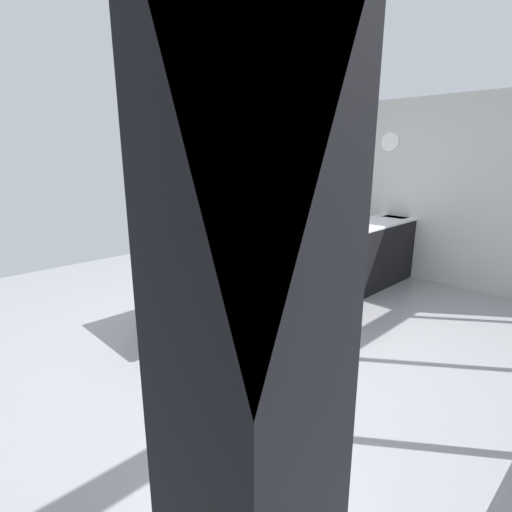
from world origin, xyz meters
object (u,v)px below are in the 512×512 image
(kitchen_island, at_px, (250,280))
(apple_yellow, at_px, (250,240))
(stool_middle, at_px, (255,331))
(water_bottle, at_px, (213,242))
(stool_by_window, at_px, (335,296))
(cutting_board, at_px, (255,245))
(fruit_bowl, at_px, (280,231))
(apple_green, at_px, (249,243))
(apple_red, at_px, (258,239))
(oven_range, at_px, (308,234))

(kitchen_island, xyz_separation_m, apple_yellow, (0.06, 0.07, 0.51))
(kitchen_island, distance_m, stool_middle, 1.00)
(apple_yellow, xyz_separation_m, water_bottle, (0.54, 0.03, 0.07))
(stool_by_window, xyz_separation_m, cutting_board, (0.70, -0.61, 0.63))
(cutting_board, distance_m, fruit_bowl, 0.71)
(apple_green, distance_m, apple_red, 0.24)
(apple_green, xyz_separation_m, fruit_bowl, (-0.81, -0.29, -0.02))
(kitchen_island, xyz_separation_m, stool_middle, (0.65, 0.74, -0.17))
(stool_by_window, distance_m, apple_red, 1.12)
(kitchen_island, distance_m, apple_yellow, 0.51)
(kitchen_island, bearing_deg, water_bottle, 8.91)
(stool_by_window, height_order, cutting_board, cutting_board)
(oven_range, bearing_deg, cutting_board, 26.80)
(stool_middle, distance_m, apple_green, 0.99)
(fruit_bowl, bearing_deg, apple_yellow, 14.52)
(fruit_bowl, bearing_deg, apple_red, 18.83)
(stool_middle, bearing_deg, water_bottle, -93.95)
(apple_green, relative_size, fruit_bowl, 0.30)
(apple_green, distance_m, water_bottle, 0.43)
(fruit_bowl, bearing_deg, stool_middle, 33.93)
(apple_yellow, relative_size, water_bottle, 0.23)
(apple_green, bearing_deg, apple_yellow, -136.12)
(apple_yellow, height_order, water_bottle, water_bottle)
(water_bottle, bearing_deg, apple_red, -179.40)
(stool_by_window, relative_size, cutting_board, 1.72)
(stool_middle, bearing_deg, oven_range, -149.06)
(oven_range, height_order, stool_middle, oven_range)
(apple_green, bearing_deg, cutting_board, -160.37)
(cutting_board, relative_size, apple_yellow, 4.97)
(oven_range, height_order, apple_yellow, apple_yellow)
(kitchen_island, xyz_separation_m, cutting_board, (0.05, 0.13, 0.46))
(stool_middle, distance_m, fruit_bowl, 1.67)
(kitchen_island, xyz_separation_m, apple_green, (0.19, 0.18, 0.51))
(stool_by_window, xyz_separation_m, stool_middle, (1.30, 0.00, 0.00))
(apple_yellow, bearing_deg, stool_by_window, 136.50)
(oven_range, height_order, apple_green, apple_green)
(stool_by_window, distance_m, water_bottle, 1.60)
(kitchen_island, bearing_deg, stool_by_window, 131.16)
(cutting_board, bearing_deg, stool_middle, 45.37)
(stool_middle, height_order, apple_red, apple_red)
(kitchen_island, bearing_deg, cutting_board, 70.12)
(apple_green, relative_size, apple_yellow, 1.04)
(cutting_board, xyz_separation_m, fruit_bowl, (-0.67, -0.25, 0.03))
(oven_range, height_order, stool_by_window, oven_range)
(stool_by_window, bearing_deg, apple_yellow, -43.50)
(apple_yellow, bearing_deg, cutting_board, 102.75)
(oven_range, xyz_separation_m, apple_green, (2.78, 1.39, 0.52))
(cutting_board, bearing_deg, kitchen_island, -109.88)
(stool_by_window, height_order, water_bottle, water_bottle)
(fruit_bowl, bearing_deg, water_bottle, 9.54)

